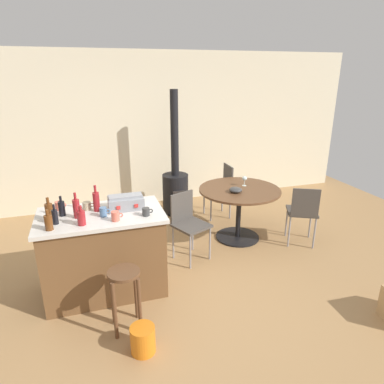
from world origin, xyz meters
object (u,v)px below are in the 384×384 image
(folding_chair_near, at_px, (188,221))
(cup_4, at_px, (59,206))
(wooden_stool, at_px, (125,288))
(bottle_6, at_px, (81,217))
(serving_bowl, at_px, (236,190))
(kitchen_island, at_px, (104,253))
(bottle_2, at_px, (55,216))
(bottle_3, at_px, (96,201))
(dining_table, at_px, (239,200))
(cup_1, at_px, (87,206))
(bottle_4, at_px, (49,222))
(bottle_1, at_px, (49,211))
(cup_2, at_px, (103,212))
(cup_3, at_px, (116,216))
(plastic_bucket, at_px, (143,339))
(folding_chair_far, at_px, (303,210))
(bottle_5, at_px, (62,208))
(folding_chair_left, at_px, (221,186))
(toolbox, at_px, (126,202))
(bottle_0, at_px, (76,208))
(wood_stove, at_px, (175,185))
(cup_0, at_px, (146,212))
(wine_glass, at_px, (245,179))

(folding_chair_near, relative_size, cup_4, 7.55)
(wooden_stool, distance_m, bottle_6, 0.80)
(bottle_6, bearing_deg, serving_bowl, 22.61)
(kitchen_island, xyz_separation_m, bottle_2, (-0.43, -0.13, 0.54))
(folding_chair_near, relative_size, bottle_3, 3.07)
(dining_table, distance_m, cup_1, 2.19)
(bottle_4, height_order, cup_1, bottle_4)
(bottle_1, relative_size, cup_2, 2.20)
(wooden_stool, relative_size, cup_3, 5.32)
(wooden_stool, distance_m, cup_4, 1.20)
(bottle_1, xyz_separation_m, plastic_bucket, (0.72, -1.02, -0.90))
(bottle_1, bearing_deg, plastic_bucket, -54.75)
(folding_chair_far, xyz_separation_m, bottle_2, (-3.14, -0.40, 0.49))
(bottle_5, bearing_deg, folding_chair_left, 32.19)
(dining_table, height_order, bottle_1, bottle_1)
(folding_chair_left, height_order, toolbox, toolbox)
(bottle_0, bearing_deg, cup_2, -10.17)
(wood_stove, distance_m, cup_3, 2.49)
(bottle_0, xyz_separation_m, bottle_1, (-0.26, 0.02, -0.01))
(wooden_stool, bearing_deg, wood_stove, 65.65)
(bottle_0, height_order, cup_1, bottle_0)
(bottle_4, bearing_deg, folding_chair_far, 9.32)
(bottle_3, bearing_deg, bottle_6, -116.51)
(kitchen_island, relative_size, folding_chair_left, 1.48)
(bottle_1, height_order, bottle_4, bottle_1)
(bottle_2, xyz_separation_m, cup_2, (0.46, 0.05, -0.03))
(folding_chair_far, height_order, cup_4, cup_4)
(bottle_3, relative_size, cup_0, 2.54)
(wood_stove, distance_m, serving_bowl, 1.43)
(cup_2, bearing_deg, folding_chair_near, 25.12)
(bottle_1, xyz_separation_m, bottle_5, (0.11, 0.08, -0.01))
(bottle_5, relative_size, cup_1, 1.72)
(cup_3, xyz_separation_m, plastic_bucket, (0.09, -0.80, -0.86))
(folding_chair_near, xyz_separation_m, bottle_2, (-1.51, -0.55, 0.49))
(wooden_stool, xyz_separation_m, folding_chair_far, (2.57, 0.96, 0.08))
(folding_chair_far, height_order, wood_stove, wood_stove)
(folding_chair_far, relative_size, cup_2, 8.12)
(folding_chair_left, xyz_separation_m, wine_glass, (0.05, -0.74, 0.35))
(cup_4, bearing_deg, bottle_0, -55.77)
(bottle_3, bearing_deg, wooden_stool, -77.98)
(folding_chair_near, relative_size, serving_bowl, 4.89)
(dining_table, relative_size, wine_glass, 8.08)
(serving_bowl, bearing_deg, folding_chair_left, 79.12)
(bottle_0, height_order, bottle_2, bottle_0)
(kitchen_island, distance_m, cup_1, 0.55)
(bottle_6, height_order, cup_4, bottle_6)
(wooden_stool, xyz_separation_m, cup_4, (-0.55, 0.93, 0.54))
(bottle_1, relative_size, cup_0, 2.11)
(folding_chair_near, xyz_separation_m, folding_chair_left, (0.94, 1.16, 0.00))
(bottle_2, distance_m, bottle_4, 0.13)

